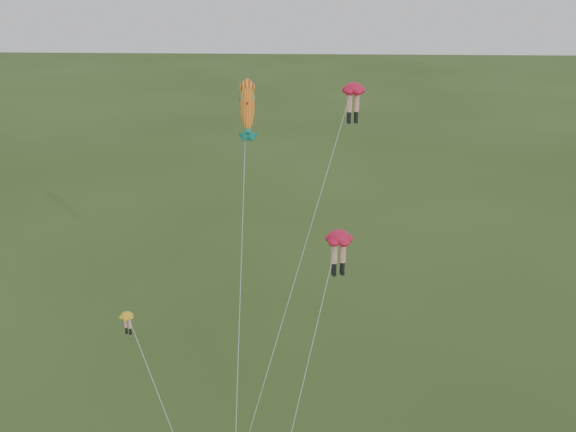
{
  "coord_description": "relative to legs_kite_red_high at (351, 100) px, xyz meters",
  "views": [
    {
      "loc": [
        2.83,
        -25.36,
        25.38
      ],
      "look_at": [
        1.68,
        6.0,
        12.42
      ],
      "focal_mm": 40.0,
      "sensor_mm": 36.0,
      "label": 1
    }
  ],
  "objects": [
    {
      "name": "fish_kite",
      "position": [
        -5.61,
        0.75,
        -0.56
      ],
      "size": [
        1.14,
        11.95,
        19.15
      ],
      "rotation": [
        0.86,
        0.0,
        0.08
      ],
      "color": "yellow",
      "rests_on": "ground"
    },
    {
      "name": "legs_kite_yellow",
      "position": [
        -11.04,
        -6.26,
        -10.86
      ],
      "size": [
        5.74,
        7.32,
        8.18
      ],
      "rotation": [
        0.0,
        0.0,
        -0.26
      ],
      "color": "yellow",
      "rests_on": "ground"
    },
    {
      "name": "legs_kite_red_high",
      "position": [
        0.0,
        0.0,
        0.0
      ],
      "size": [
        6.74,
        9.55,
        18.98
      ],
      "rotation": [
        0.0,
        0.0,
        0.22
      ],
      "color": "red",
      "rests_on": "ground"
    },
    {
      "name": "legs_kite_red_mid",
      "position": [
        -0.62,
        -3.97,
        -6.62
      ],
      "size": [
        4.29,
        8.96,
        12.16
      ],
      "rotation": [
        0.0,
        0.0,
        0.26
      ],
      "color": "red",
      "rests_on": "ground"
    }
  ]
}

